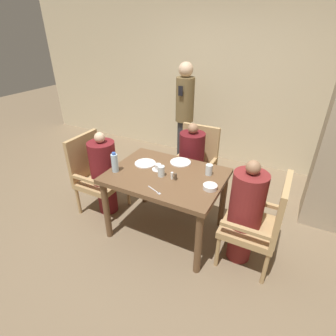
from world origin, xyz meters
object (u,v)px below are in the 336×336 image
Objects in this scene: standing_host at (185,114)px; glass_tall_mid at (161,171)px; diner_in_far_chair at (191,163)px; chair_left_side at (95,172)px; plate_main_left at (180,162)px; chair_right_side at (261,221)px; diner_in_left_chair at (104,173)px; bowl_small at (210,187)px; teacup_with_saucer at (158,167)px; diner_in_right_chair at (245,212)px; chair_far_side at (195,162)px; plate_main_right at (145,163)px; water_bottle at (115,163)px; glass_tall_near at (209,170)px.

glass_tall_mid is (0.50, -1.69, -0.08)m from standing_host.
diner_in_far_chair is 0.66× the size of standing_host.
chair_left_side is 4.21× the size of plate_main_left.
chair_right_side is at bearing 3.17° from glass_tall_mid.
diner_in_far_chair is 0.80m from glass_tall_mid.
diner_in_left_chair is 7.92× the size of bowl_small.
chair_left_side is 0.93m from teacup_with_saucer.
diner_in_left_chair is 1.71m from diner_in_right_chair.
chair_left_side is 1.00× the size of chair_far_side.
teacup_with_saucer is at bearing 134.21° from glass_tall_mid.
diner_in_far_chair is 0.45m from plate_main_left.
bowl_small is (0.82, -0.15, 0.02)m from plate_main_right.
bowl_small is (1.51, -0.06, 0.27)m from chair_left_side.
diner_in_right_chair reaches higher than diner_in_far_chair.
standing_host is (-0.53, 0.78, 0.38)m from chair_far_side.
bowl_small is 1.03m from water_bottle.
chair_far_side is at bearing 119.18° from bowl_small.
plate_main_right is at bearing 175.92° from chair_right_side.
chair_right_side is (1.01, -0.85, 0.00)m from chair_far_side.
chair_left_side is 1.54m from bowl_small.
chair_left_side is at bearing -172.22° from plate_main_right.
plate_main_left is 0.74m from water_bottle.
standing_host is at bearing 90.57° from water_bottle.
chair_right_side reaches higher than glass_tall_near.
water_bottle is (-0.19, -0.29, 0.10)m from plate_main_right.
diner_in_left_chair reaches higher than chair_far_side.
diner_in_left_chair reaches higher than plate_main_left.
plate_main_left is at bearing 18.94° from diner_in_left_chair.
chair_left_side is 1.87m from diner_in_right_chair.
bowl_small is (-0.35, -0.06, 0.21)m from diner_in_right_chair.
diner_in_far_chair reaches higher than teacup_with_saucer.
glass_tall_near is (-0.10, 0.25, 0.04)m from bowl_small.
standing_host is at bearing 106.52° from glass_tall_mid.
plate_main_left is at bearing 162.85° from chair_right_side.
diner_in_far_chair is 9.83× the size of glass_tall_near.
teacup_with_saucer is (-0.15, -0.26, 0.02)m from plate_main_left.
standing_host is 7.11× the size of plate_main_right.
glass_tall_mid is at bearing -73.48° from standing_host.
glass_tall_mid is at bearing -3.95° from diner_in_left_chair.
water_bottle reaches higher than plate_main_left.
diner_in_right_chair reaches higher than diner_in_left_chair.
water_bottle is (-1.36, -0.20, 0.29)m from diner_in_right_chair.
plate_main_left is (-0.83, 0.30, 0.20)m from diner_in_right_chair.
glass_tall_mid is (-0.53, -0.00, 0.04)m from bowl_small.
plate_main_right is at bearing 169.63° from bowl_small.
diner_in_right_chair is (0.86, -0.85, 0.06)m from chair_far_side.
chair_far_side is at bearing 40.14° from chair_left_side.
diner_in_left_chair is 0.96× the size of diner_in_right_chair.
diner_in_right_chair reaches higher than plate_main_left.
glass_tall_near is at bearing -15.80° from plate_main_left.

